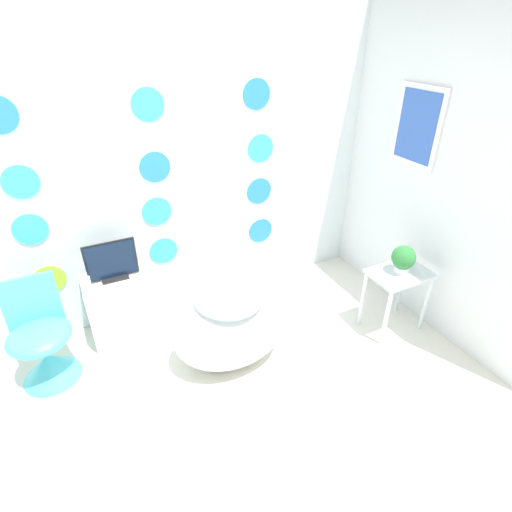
# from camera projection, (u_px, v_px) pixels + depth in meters

# --- Properties ---
(ground_plane) EXTENTS (12.00, 12.00, 0.00)m
(ground_plane) POSITION_uv_depth(u_px,v_px,m) (245.00, 450.00, 2.43)
(ground_plane) COLOR silver
(wall_back_dotted) EXTENTS (4.81, 0.05, 2.60)m
(wall_back_dotted) POSITION_uv_depth(u_px,v_px,m) (151.00, 166.00, 3.03)
(wall_back_dotted) COLOR white
(wall_back_dotted) RESTS_ON ground_plane
(wall_right) EXTENTS (0.06, 2.62, 2.60)m
(wall_right) POSITION_uv_depth(u_px,v_px,m) (422.00, 160.00, 3.12)
(wall_right) COLOR silver
(wall_right) RESTS_ON ground_plane
(bathtub) EXTENTS (0.86, 0.60, 0.59)m
(bathtub) POSITION_uv_depth(u_px,v_px,m) (230.00, 328.00, 2.94)
(bathtub) COLOR white
(bathtub) RESTS_ON ground_plane
(chair) EXTENTS (0.42, 0.42, 0.77)m
(chair) POSITION_uv_depth(u_px,v_px,m) (44.00, 350.00, 2.81)
(chair) COLOR #4CC6DB
(chair) RESTS_ON ground_plane
(tv_cabinet) EXTENTS (0.50, 0.37, 0.54)m
(tv_cabinet) POSITION_uv_depth(u_px,v_px,m) (121.00, 306.00, 3.20)
(tv_cabinet) COLOR silver
(tv_cabinet) RESTS_ON ground_plane
(tv) EXTENTS (0.38, 0.12, 0.31)m
(tv) POSITION_uv_depth(u_px,v_px,m) (112.00, 263.00, 2.99)
(tv) COLOR black
(tv) RESTS_ON tv_cabinet
(vase) EXTENTS (0.06, 0.06, 0.16)m
(vase) POSITION_uv_depth(u_px,v_px,m) (87.00, 286.00, 2.85)
(vase) COLOR white
(vase) RESTS_ON tv_cabinet
(side_table) EXTENTS (0.47, 0.33, 0.54)m
(side_table) POSITION_uv_depth(u_px,v_px,m) (398.00, 284.00, 3.19)
(side_table) COLOR silver
(side_table) RESTS_ON ground_plane
(potted_plant_left) EXTENTS (0.18, 0.18, 0.23)m
(potted_plant_left) POSITION_uv_depth(u_px,v_px,m) (403.00, 259.00, 3.07)
(potted_plant_left) COLOR white
(potted_plant_left) RESTS_ON side_table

